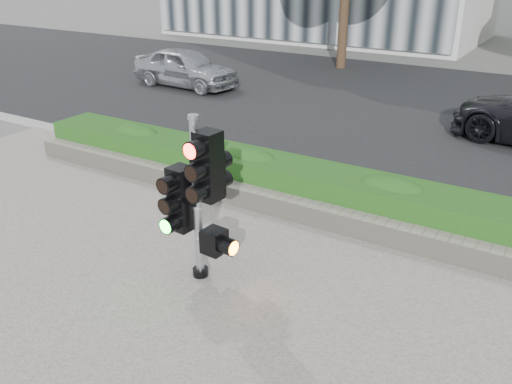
% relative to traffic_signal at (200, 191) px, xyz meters
% --- Properties ---
extents(ground, '(120.00, 120.00, 0.00)m').
position_rel_traffic_signal_xyz_m(ground, '(0.15, 0.33, -1.30)').
color(ground, '#51514C').
rests_on(ground, ground).
extents(sidewalk, '(16.00, 11.00, 0.03)m').
position_rel_traffic_signal_xyz_m(sidewalk, '(0.15, -2.17, -1.28)').
color(sidewalk, '#9E9389').
rests_on(sidewalk, ground).
extents(road, '(60.00, 13.00, 0.02)m').
position_rel_traffic_signal_xyz_m(road, '(0.15, 10.33, -1.29)').
color(road, black).
rests_on(road, ground).
extents(curb, '(60.00, 0.25, 0.12)m').
position_rel_traffic_signal_xyz_m(curb, '(0.15, 3.48, -1.24)').
color(curb, gray).
rests_on(curb, ground).
extents(stone_wall, '(12.00, 0.32, 0.34)m').
position_rel_traffic_signal_xyz_m(stone_wall, '(0.15, 2.23, -1.10)').
color(stone_wall, gray).
rests_on(stone_wall, sidewalk).
extents(hedge, '(12.00, 1.00, 0.68)m').
position_rel_traffic_signal_xyz_m(hedge, '(0.15, 2.88, -0.93)').
color(hedge, '#347624').
rests_on(hedge, sidewalk).
extents(traffic_signal, '(0.81, 0.60, 2.29)m').
position_rel_traffic_signal_xyz_m(traffic_signal, '(0.00, 0.00, 0.00)').
color(traffic_signal, black).
rests_on(traffic_signal, sidewalk).
extents(car_silver, '(3.80, 1.71, 1.27)m').
position_rel_traffic_signal_xyz_m(car_silver, '(-7.45, 9.06, -0.64)').
color(car_silver, '#ABACB2').
rests_on(car_silver, road).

